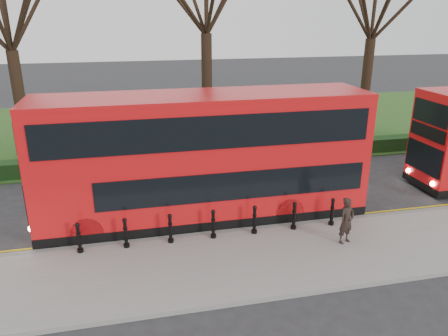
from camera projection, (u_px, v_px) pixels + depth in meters
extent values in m
plane|color=#28282B|center=(205.00, 224.00, 16.41)|extent=(120.00, 120.00, 0.00)
cube|color=gray|center=(222.00, 265.00, 13.63)|extent=(60.00, 4.00, 0.15)
cube|color=slate|center=(210.00, 235.00, 15.47)|extent=(60.00, 0.25, 0.16)
cube|color=#2B4E1A|center=(166.00, 127.00, 30.18)|extent=(60.00, 18.00, 0.06)
cube|color=black|center=(181.00, 158.00, 22.52)|extent=(60.00, 0.90, 0.80)
cube|color=yellow|center=(209.00, 232.00, 15.77)|extent=(60.00, 0.10, 0.01)
cube|color=yellow|center=(208.00, 230.00, 15.95)|extent=(60.00, 0.10, 0.01)
cylinder|color=black|center=(21.00, 106.00, 22.97)|extent=(0.60, 0.60, 5.71)
cylinder|color=black|center=(207.00, 92.00, 24.93)|extent=(0.60, 0.60, 6.43)
cylinder|color=black|center=(365.00, 89.00, 27.08)|extent=(0.60, 0.60, 6.03)
cylinder|color=black|center=(79.00, 238.00, 14.05)|extent=(0.15, 0.15, 1.00)
cylinder|color=black|center=(126.00, 233.00, 14.35)|extent=(0.15, 0.15, 1.00)
cylinder|color=black|center=(170.00, 229.00, 14.66)|extent=(0.15, 0.15, 1.00)
cylinder|color=black|center=(213.00, 224.00, 14.96)|extent=(0.15, 0.15, 1.00)
cylinder|color=black|center=(254.00, 220.00, 15.27)|extent=(0.15, 0.15, 1.00)
cylinder|color=black|center=(294.00, 216.00, 15.58)|extent=(0.15, 0.15, 1.00)
cylinder|color=black|center=(332.00, 212.00, 15.88)|extent=(0.15, 0.15, 1.00)
cube|color=red|center=(204.00, 154.00, 16.03)|extent=(12.01, 2.73, 4.42)
cube|color=black|center=(205.00, 210.00, 16.79)|extent=(12.03, 2.75, 0.33)
cube|color=black|center=(236.00, 186.00, 15.21)|extent=(9.61, 0.04, 1.04)
cube|color=black|center=(211.00, 133.00, 14.37)|extent=(11.35, 0.04, 1.15)
cube|color=black|center=(28.00, 156.00, 14.65)|extent=(0.06, 2.40, 0.60)
cylinder|color=black|center=(87.00, 231.00, 14.73)|extent=(1.09, 0.33, 1.09)
cylinder|color=black|center=(92.00, 203.00, 16.93)|extent=(1.09, 0.33, 1.09)
cylinder|color=black|center=(289.00, 211.00, 16.23)|extent=(1.09, 0.33, 1.09)
cylinder|color=black|center=(268.00, 187.00, 18.43)|extent=(1.09, 0.33, 1.09)
cube|color=black|center=(428.00, 132.00, 18.62)|extent=(0.06, 2.19, 0.55)
cylinder|color=black|center=(435.00, 169.00, 20.70)|extent=(0.99, 0.30, 0.99)
imported|color=black|center=(347.00, 221.00, 14.55)|extent=(0.69, 0.57, 1.61)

